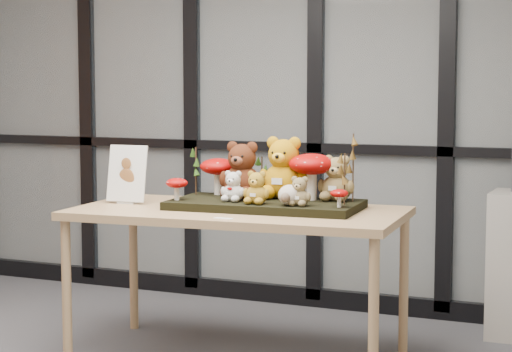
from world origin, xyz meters
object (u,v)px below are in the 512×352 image
at_px(mushroom_back_left, 218,175).
at_px(bear_beige_small, 300,190).
at_px(display_table, 238,221).
at_px(mushroom_front_left, 177,188).
at_px(sign_holder, 127,176).
at_px(bear_brown_medium, 242,167).
at_px(mushroom_back_right, 312,174).
at_px(bear_white_bow, 233,185).
at_px(mushroom_front_right, 339,197).
at_px(plush_cream_hedgehog, 290,194).
at_px(bear_pooh_yellow, 284,164).
at_px(bear_tan_back, 337,176).
at_px(diorama_tray, 265,205).
at_px(bear_small_yellow, 257,186).

bearing_deg(mushroom_back_left, bear_beige_small, -24.41).
bearing_deg(display_table, bear_beige_small, -11.51).
bearing_deg(mushroom_front_left, mushroom_back_left, 72.76).
xyz_separation_m(bear_beige_small, sign_holder, (-1.02, 0.02, 0.03)).
height_order(bear_brown_medium, mushroom_back_right, bear_brown_medium).
xyz_separation_m(display_table, bear_white_bow, (-0.02, -0.02, 0.20)).
bearing_deg(mushroom_front_right, mushroom_back_right, 135.54).
relative_size(bear_white_bow, plush_cream_hedgehog, 1.53).
relative_size(bear_pooh_yellow, mushroom_front_left, 2.82).
xyz_separation_m(mushroom_back_right, sign_holder, (-1.00, -0.22, -0.03)).
relative_size(bear_beige_small, mushroom_back_left, 0.74).
bearing_deg(sign_holder, display_table, -1.94).
xyz_separation_m(bear_pooh_yellow, mushroom_back_right, (0.16, -0.01, -0.05)).
bearing_deg(bear_tan_back, mushroom_back_left, 176.60).
xyz_separation_m(diorama_tray, sign_holder, (-0.78, -0.10, 0.13)).
height_order(display_table, plush_cream_hedgehog, plush_cream_hedgehog).
distance_m(bear_pooh_yellow, bear_beige_small, 0.34).
height_order(bear_white_bow, bear_beige_small, bear_white_bow).
height_order(bear_pooh_yellow, mushroom_back_left, bear_pooh_yellow).
bearing_deg(bear_beige_small, sign_holder, 174.78).
xyz_separation_m(bear_beige_small, mushroom_back_right, (-0.03, 0.25, 0.05)).
distance_m(bear_white_bow, mushroom_back_left, 0.32).
relative_size(bear_brown_medium, plush_cream_hedgehog, 2.87).
bearing_deg(bear_white_bow, diorama_tray, 30.49).
height_order(bear_beige_small, sign_holder, sign_holder).
bearing_deg(mushroom_back_right, display_table, -149.54).
height_order(diorama_tray, mushroom_front_left, mushroom_front_left).
distance_m(bear_brown_medium, bear_white_bow, 0.18).
height_order(bear_small_yellow, bear_white_bow, bear_small_yellow).
xyz_separation_m(bear_brown_medium, bear_white_bow, (0.02, -0.17, -0.08)).
bearing_deg(bear_tan_back, mushroom_front_right, -72.71).
height_order(bear_brown_medium, mushroom_back_left, bear_brown_medium).
height_order(diorama_tray, mushroom_front_right, mushroom_front_right).
distance_m(bear_pooh_yellow, bear_tan_back, 0.30).
distance_m(plush_cream_hedgehog, mushroom_back_right, 0.26).
bearing_deg(bear_small_yellow, diorama_tray, 90.20).
bearing_deg(bear_brown_medium, diorama_tray, -26.57).
bearing_deg(mushroom_back_right, bear_white_bow, -147.93).
height_order(bear_beige_small, mushroom_front_left, bear_beige_small).
xyz_separation_m(diorama_tray, bear_tan_back, (0.34, 0.15, 0.15)).
distance_m(display_table, bear_white_bow, 0.20).
bearing_deg(diorama_tray, mushroom_back_right, 26.40).
bearing_deg(mushroom_back_right, bear_tan_back, 11.17).
xyz_separation_m(display_table, mushroom_front_right, (0.56, -0.02, 0.16)).
distance_m(bear_small_yellow, mushroom_front_left, 0.45).
bearing_deg(bear_tan_back, bear_small_yellow, -143.09).
bearing_deg(plush_cream_hedgehog, sign_holder, 174.41).
xyz_separation_m(diorama_tray, mushroom_back_left, (-0.34, 0.14, 0.13)).
height_order(display_table, mushroom_back_right, mushroom_back_right).
distance_m(bear_white_bow, mushroom_back_right, 0.42).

